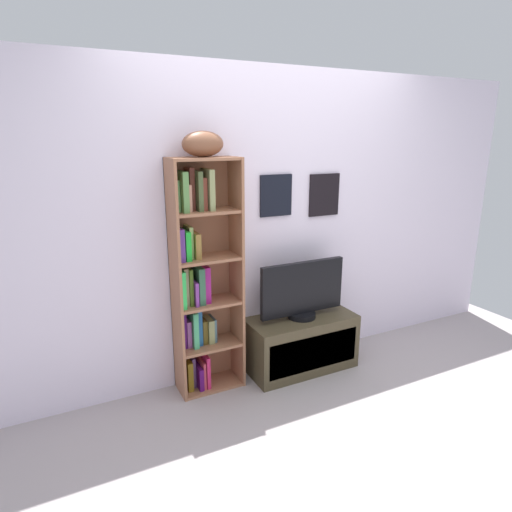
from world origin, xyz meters
name	(u,v)px	position (x,y,z in m)	size (l,w,h in m)	color
ground	(356,442)	(0.00, 0.00, -0.02)	(5.20, 5.20, 0.04)	#A19697
back_wall	(272,224)	(0.00, 1.13, 1.16)	(4.80, 0.08, 2.31)	silver
bookshelf	(199,280)	(-0.65, 1.00, 0.84)	(0.48, 0.25, 1.69)	#996345
football	(203,144)	(-0.60, 0.97, 1.77)	(0.30, 0.17, 0.17)	brown
tv_stand	(301,343)	(0.15, 0.90, 0.22)	(0.87, 0.40, 0.44)	#443A26
television	(302,291)	(0.15, 0.90, 0.66)	(0.71, 0.22, 0.45)	black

